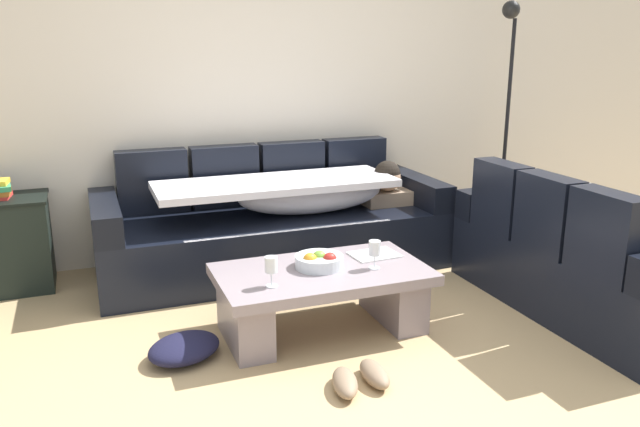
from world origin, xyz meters
TOP-DOWN VIEW (x-y plane):
  - ground_plane at (0.00, 0.00)m, footprint 14.00×14.00m
  - back_wall at (0.00, 2.15)m, footprint 9.00×0.10m
  - couch_along_wall at (0.03, 1.63)m, footprint 2.51×0.92m
  - couch_near_window at (1.62, 0.21)m, footprint 0.92×1.72m
  - coffee_table at (-0.06, 0.49)m, footprint 1.20×0.68m
  - fruit_bowl at (-0.07, 0.52)m, footprint 0.28×0.28m
  - wine_glass_near_left at (-0.41, 0.34)m, footprint 0.07×0.07m
  - wine_glass_near_right at (0.22, 0.40)m, footprint 0.07×0.07m
  - open_magazine at (0.32, 0.60)m, footprint 0.29×0.23m
  - floor_lamp at (2.04, 1.70)m, footprint 0.33×0.31m
  - pair_of_shoes at (-0.11, -0.16)m, footprint 0.33×0.31m
  - crumpled_garment at (-0.87, 0.44)m, footprint 0.50×0.47m

SIDE VIEW (x-z plane):
  - ground_plane at x=0.00m, z-range 0.00..0.00m
  - pair_of_shoes at x=-0.11m, z-range 0.00..0.09m
  - crumpled_garment at x=-0.87m, z-range 0.00..0.12m
  - coffee_table at x=-0.06m, z-range 0.05..0.43m
  - couch_along_wall at x=0.03m, z-range -0.11..0.77m
  - couch_near_window at x=1.62m, z-range -0.11..0.77m
  - open_magazine at x=0.32m, z-range 0.38..0.39m
  - fruit_bowl at x=-0.07m, z-range 0.37..0.47m
  - wine_glass_near_left at x=-0.41m, z-range 0.41..0.58m
  - wine_glass_near_right at x=0.22m, z-range 0.41..0.58m
  - floor_lamp at x=2.04m, z-range 0.14..2.09m
  - back_wall at x=0.00m, z-range 0.00..2.70m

